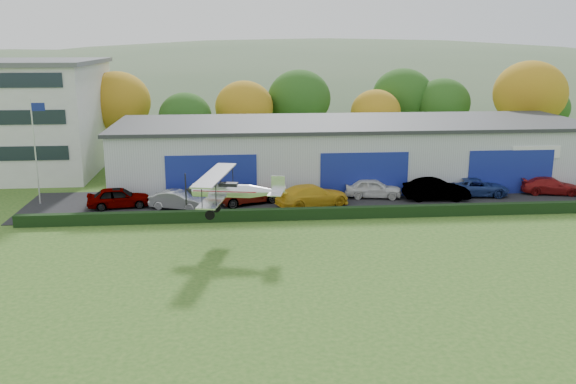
{
  "coord_description": "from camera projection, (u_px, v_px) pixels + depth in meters",
  "views": [
    {
      "loc": [
        -5.35,
        -24.95,
        12.19
      ],
      "look_at": [
        -1.9,
        12.73,
        2.84
      ],
      "focal_mm": 38.54,
      "sensor_mm": 36.0,
      "label": 1
    }
  ],
  "objects": [
    {
      "name": "apron",
      "position": [
        341.0,
        200.0,
        48.07
      ],
      "size": [
        48.0,
        9.0,
        0.05
      ],
      "primitive_type": "cube",
      "color": "black",
      "rests_on": "ground"
    },
    {
      "name": "car_1",
      "position": [
        178.0,
        200.0,
        45.44
      ],
      "size": [
        4.38,
        2.69,
        1.36
      ],
      "primitive_type": "imported",
      "rotation": [
        0.0,
        0.0,
        1.24
      ],
      "color": "silver",
      "rests_on": "apron"
    },
    {
      "name": "ground",
      "position": [
        356.0,
        321.0,
        27.51
      ],
      "size": [
        300.0,
        300.0,
        0.0
      ],
      "primitive_type": "plane",
      "color": "#2E571B",
      "rests_on": "ground"
    },
    {
      "name": "car_6",
      "position": [
        477.0,
        187.0,
        49.31
      ],
      "size": [
        5.23,
        2.75,
        1.4
      ],
      "primitive_type": "imported",
      "rotation": [
        0.0,
        0.0,
        1.49
      ],
      "color": "navy",
      "rests_on": "apron"
    },
    {
      "name": "car_2",
      "position": [
        248.0,
        194.0,
        47.15
      ],
      "size": [
        5.66,
        4.24,
        1.43
      ],
      "primitive_type": "imported",
      "rotation": [
        0.0,
        0.0,
        1.99
      ],
      "color": "gray",
      "rests_on": "apron"
    },
    {
      "name": "car_4",
      "position": [
        373.0,
        188.0,
        48.71
      ],
      "size": [
        4.7,
        2.51,
        1.52
      ],
      "primitive_type": "imported",
      "rotation": [
        0.0,
        0.0,
        1.4
      ],
      "color": "silver",
      "rests_on": "apron"
    },
    {
      "name": "distant_hills",
      "position": [
        236.0,
        137.0,
        165.6
      ],
      "size": [
        430.0,
        196.0,
        56.0
      ],
      "color": "#4C6642",
      "rests_on": "ground"
    },
    {
      "name": "car_5",
      "position": [
        436.0,
        189.0,
        48.0
      ],
      "size": [
        5.12,
        2.08,
        1.65
      ],
      "primitive_type": "imported",
      "rotation": [
        0.0,
        0.0,
        1.5
      ],
      "color": "gray",
      "rests_on": "apron"
    },
    {
      "name": "flagpole",
      "position": [
        36.0,
        142.0,
        45.88
      ],
      "size": [
        1.05,
        0.1,
        8.0
      ],
      "color": "silver",
      "rests_on": "ground"
    },
    {
      "name": "car_0",
      "position": [
        119.0,
        197.0,
        45.8
      ],
      "size": [
        4.76,
        2.51,
        1.54
      ],
      "primitive_type": "imported",
      "rotation": [
        0.0,
        0.0,
        1.73
      ],
      "color": "gray",
      "rests_on": "apron"
    },
    {
      "name": "hedge",
      "position": [
        353.0,
        212.0,
        43.34
      ],
      "size": [
        46.0,
        0.6,
        0.8
      ],
      "primitive_type": "cube",
      "color": "black",
      "rests_on": "ground"
    },
    {
      "name": "biplane",
      "position": [
        230.0,
        189.0,
        37.13
      ],
      "size": [
        6.16,
        7.02,
        2.61
      ],
      "rotation": [
        0.0,
        0.0,
        -0.21
      ],
      "color": "silver"
    },
    {
      "name": "car_3",
      "position": [
        312.0,
        196.0,
        46.14
      ],
      "size": [
        6.09,
        4.03,
        1.64
      ],
      "primitive_type": "imported",
      "rotation": [
        0.0,
        0.0,
        1.91
      ],
      "color": "gold",
      "rests_on": "apron"
    },
    {
      "name": "car_7",
      "position": [
        550.0,
        186.0,
        49.9
      ],
      "size": [
        4.94,
        2.8,
        1.35
      ],
      "primitive_type": "imported",
      "rotation": [
        0.0,
        0.0,
        1.37
      ],
      "color": "maroon",
      "rests_on": "apron"
    },
    {
      "name": "hangar",
      "position": [
        350.0,
        151.0,
        54.37
      ],
      "size": [
        40.6,
        12.6,
        5.3
      ],
      "color": "#B2B7BC",
      "rests_on": "ground"
    },
    {
      "name": "tree_belt",
      "position": [
        290.0,
        104.0,
        65.52
      ],
      "size": [
        75.7,
        13.22,
        10.12
      ],
      "color": "#3D2614",
      "rests_on": "ground"
    }
  ]
}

